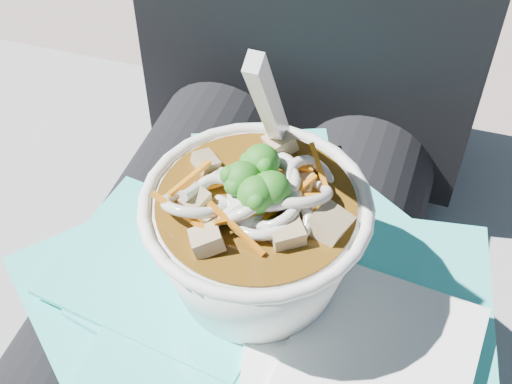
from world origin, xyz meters
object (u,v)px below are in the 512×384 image
(udon_bowl, at_px, (256,232))
(lap, at_px, (216,325))
(stone_ledge, at_px, (267,346))
(person_body, at_px, (251,222))
(plastic_bag, at_px, (255,303))

(udon_bowl, bearing_deg, lap, 176.87)
(stone_ledge, relative_size, udon_bowl, 4.92)
(person_body, distance_m, plastic_bag, 0.12)
(plastic_bag, bearing_deg, lap, 157.86)
(person_body, relative_size, plastic_bag, 2.47)
(plastic_bag, xyz_separation_m, udon_bowl, (-0.00, 0.01, 0.07))
(plastic_bag, bearing_deg, stone_ledge, 104.02)
(stone_ledge, distance_m, person_body, 0.32)
(stone_ledge, bearing_deg, lap, -90.00)
(plastic_bag, bearing_deg, person_body, 110.89)
(person_body, bearing_deg, plastic_bag, -69.11)
(plastic_bag, distance_m, udon_bowl, 0.07)
(lap, distance_m, plastic_bag, 0.09)
(stone_ledge, xyz_separation_m, lap, (0.00, -0.15, 0.28))
(plastic_bag, height_order, udon_bowl, udon_bowl)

